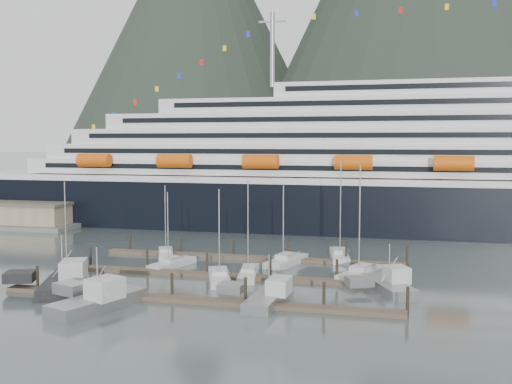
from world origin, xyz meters
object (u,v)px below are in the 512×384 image
sailboat_a (69,271)px  sailboat_b (219,278)px  trawler_c (268,295)px  sailboat_f (286,262)px  sailboat_e (166,254)px  sailboat_d (249,274)px  cruise_ship (463,173)px  sailboat_g (339,256)px  trawler_b (97,300)px  trawler_a (61,281)px  sailboat_c (172,264)px  trawler_e (388,285)px  sailboat_h (362,274)px

sailboat_a → sailboat_b: (21.69, 1.00, -0.00)m
trawler_c → sailboat_f: bearing=8.0°
sailboat_a → sailboat_e: 17.28m
sailboat_d → sailboat_e: (-16.75, 11.04, -0.01)m
cruise_ship → trawler_c: bearing=-113.1°
sailboat_g → trawler_b: size_ratio=1.30×
sailboat_f → trawler_c: 21.11m
sailboat_b → trawler_a: size_ratio=0.91×
sailboat_c → sailboat_d: bearing=-88.9°
cruise_ship → sailboat_a: (-57.02, -54.93, -11.62)m
trawler_e → trawler_b: bearing=91.6°
sailboat_e → sailboat_d: bearing=-146.5°
sailboat_b → sailboat_h: 19.48m
sailboat_b → trawler_c: sailboat_b is taller
trawler_e → sailboat_f: bearing=25.3°
sailboat_a → trawler_c: sailboat_a is taller
sailboat_a → sailboat_f: 31.33m
sailboat_e → trawler_c: sailboat_e is taller
sailboat_f → trawler_c: bearing=-159.1°
sailboat_a → sailboat_f: (28.38, 13.27, 0.01)m
sailboat_h → trawler_c: size_ratio=1.32×
cruise_ship → sailboat_a: size_ratio=15.71×
cruise_ship → sailboat_c: bearing=-133.4°
sailboat_h → sailboat_g: bearing=42.8°
trawler_a → sailboat_c: bearing=-50.1°
sailboat_e → sailboat_f: (20.19, -1.94, 0.03)m
sailboat_d → trawler_e: size_ratio=1.29×
trawler_e → trawler_c: bearing=96.7°
sailboat_e → trawler_a: sailboat_e is taller
sailboat_c → trawler_e: 32.22m
cruise_ship → sailboat_f: (-28.64, -41.66, -11.61)m
sailboat_a → sailboat_c: size_ratio=1.16×
cruise_ship → trawler_b: (-44.49, -69.90, -11.09)m
sailboat_e → trawler_e: sailboat_e is taller
sailboat_e → sailboat_a: bearing=128.6°
sailboat_c → sailboat_h: (27.77, -0.32, 0.06)m
sailboat_b → trawler_e: 22.02m
trawler_c → trawler_e: trawler_e is taller
sailboat_c → trawler_e: sailboat_c is taller
sailboat_a → cruise_ship: bearing=-53.8°
cruise_ship → trawler_c: (-26.67, -62.67, -11.23)m
sailboat_h → sailboat_a: bearing=123.9°
sailboat_c → sailboat_e: size_ratio=0.97×
sailboat_d → sailboat_h: size_ratio=0.86×
sailboat_d → trawler_c: 13.09m
trawler_a → trawler_c: (26.70, 0.08, -0.12)m
sailboat_c → trawler_c: (18.03, -15.43, 0.41)m
cruise_ship → trawler_a: bearing=-130.4°
sailboat_a → sailboat_h: (40.09, 7.37, 0.04)m
sailboat_d → sailboat_f: sailboat_d is taller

